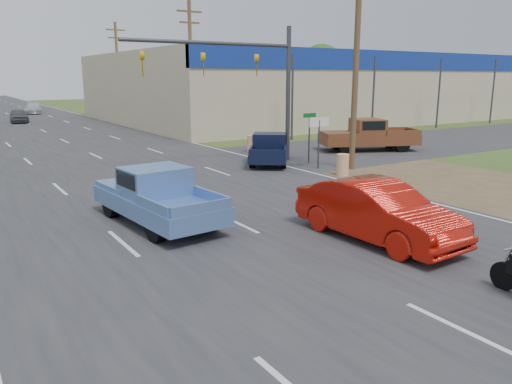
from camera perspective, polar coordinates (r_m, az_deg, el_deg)
ground at (r=9.98m, az=22.60°, el=-14.52°), size 200.00×200.00×0.00m
main_road at (r=45.68m, az=-23.15°, el=6.44°), size 15.00×180.00×0.02m
cross_road at (r=24.45m, az=-14.19°, el=2.19°), size 120.00×10.00×0.02m
dirt_verge at (r=24.13m, az=18.33°, el=1.78°), size 8.00×18.00×0.01m
big_box_store at (r=59.72m, az=9.00°, el=11.81°), size 50.00×28.10×6.60m
utility_pole_1 at (r=24.66m, az=11.39°, el=14.83°), size 2.00×0.28×10.00m
utility_pole_2 at (r=39.68m, az=-7.46°, el=14.21°), size 2.00×0.28×10.00m
utility_pole_3 at (r=56.47m, az=-15.52°, el=13.48°), size 2.00×0.28×10.00m
tree_3 at (r=97.52m, az=7.48°, el=13.98°), size 8.40×8.40×10.40m
tree_5 at (r=106.66m, az=-12.37°, el=13.54°), size 7.98×7.98×9.88m
barrel_0 at (r=23.23m, az=9.89°, el=3.07°), size 0.56×0.56×1.00m
barrel_1 at (r=30.18m, az=-0.50°, el=5.54°), size 0.56×0.56×1.00m
lane_sign at (r=24.66m, az=7.21°, el=7.02°), size 1.20×0.08×2.52m
street_name_sign at (r=26.22m, az=6.11°, el=6.76°), size 0.80×0.08×2.61m
signal_mast at (r=25.59m, az=-1.26°, el=13.84°), size 9.12×0.40×7.00m
red_convertible at (r=14.10m, az=13.71°, el=-2.23°), size 1.95×5.06×1.65m
blue_pickup at (r=15.68m, az=-11.44°, el=-0.33°), size 2.51×5.47×1.76m
navy_pickup at (r=26.19m, az=1.56°, el=5.03°), size 4.32×4.89×1.58m
brown_pickup at (r=31.39m, az=12.54°, el=6.40°), size 6.26×4.46×1.94m
distant_car_grey at (r=54.94m, az=-25.46°, el=7.88°), size 1.96×4.13×1.36m
distant_car_silver at (r=67.72m, az=-24.12°, el=8.74°), size 2.63×4.84×1.33m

